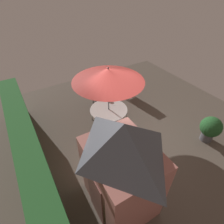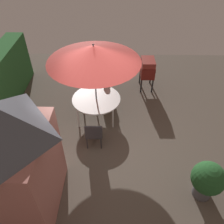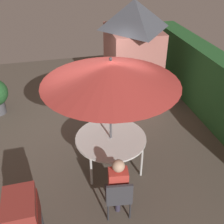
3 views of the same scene
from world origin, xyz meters
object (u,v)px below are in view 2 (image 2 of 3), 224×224
object	(u,v)px
chair_near_shed	(104,80)
person_in_red	(104,75)
bbq_grill	(147,68)
garden_shed	(13,160)
potted_plant_by_shed	(208,180)
patio_umbrella	(94,54)
patio_table	(96,99)
chair_far_side	(94,133)

from	to	relation	value
chair_near_shed	person_in_red	xyz separation A→B (m)	(-0.08, 0.01, 0.26)
bbq_grill	garden_shed	bearing A→B (deg)	145.86
garden_shed	potted_plant_by_shed	world-z (taller)	garden_shed
potted_plant_by_shed	person_in_red	distance (m)	4.85
patio_umbrella	person_in_red	size ratio (longest dim) A/B	2.12
person_in_red	potted_plant_by_shed	bearing A→B (deg)	-148.12
person_in_red	patio_table	bearing A→B (deg)	172.25
garden_shed	patio_umbrella	bearing A→B (deg)	-24.94
chair_near_shed	patio_umbrella	bearing A→B (deg)	172.25
patio_table	chair_near_shed	world-z (taller)	chair_near_shed
chair_near_shed	person_in_red	bearing A→B (deg)	172.25
patio_umbrella	person_in_red	bearing A→B (deg)	-7.75
chair_near_shed	potted_plant_by_shed	size ratio (longest dim) A/B	0.84
bbq_grill	person_in_red	world-z (taller)	person_in_red
bbq_grill	chair_far_side	size ratio (longest dim) A/B	1.33
patio_table	chair_near_shed	bearing A→B (deg)	-7.75
chair_near_shed	chair_far_side	bearing A→B (deg)	176.30
garden_shed	chair_far_side	distance (m)	2.43
potted_plant_by_shed	person_in_red	size ratio (longest dim) A/B	0.85
chair_far_side	potted_plant_by_shed	bearing A→B (deg)	-118.85
chair_far_side	potted_plant_by_shed	world-z (taller)	potted_plant_by_shed
garden_shed	bbq_grill	world-z (taller)	garden_shed
garden_shed	chair_far_side	size ratio (longest dim) A/B	3.29
person_in_red	garden_shed	bearing A→B (deg)	159.88
patio_table	bbq_grill	xyz separation A→B (m)	(1.67, -1.78, 0.17)
patio_table	bbq_grill	world-z (taller)	bbq_grill
patio_umbrella	bbq_grill	world-z (taller)	patio_umbrella
patio_table	patio_umbrella	bearing A→B (deg)	0.00
patio_table	bbq_grill	bearing A→B (deg)	-46.74
garden_shed	person_in_red	size ratio (longest dim) A/B	2.35
patio_umbrella	chair_near_shed	xyz separation A→B (m)	(1.38, -0.19, -1.75)
garden_shed	patio_table	size ratio (longest dim) A/B	1.92
garden_shed	person_in_red	bearing A→B (deg)	-20.12
garden_shed	bbq_grill	distance (m)	5.71
patio_umbrella	bbq_grill	bearing A→B (deg)	-46.74
patio_table	person_in_red	size ratio (longest dim) A/B	1.22
bbq_grill	person_in_red	bearing A→B (deg)	103.33
patio_umbrella	chair_far_side	world-z (taller)	patio_umbrella
garden_shed	chair_near_shed	distance (m)	4.78
chair_near_shed	chair_far_side	xyz separation A→B (m)	(-2.70, 0.17, 0.00)
chair_near_shed	potted_plant_by_shed	bearing A→B (deg)	-148.76
patio_table	person_in_red	world-z (taller)	person_in_red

